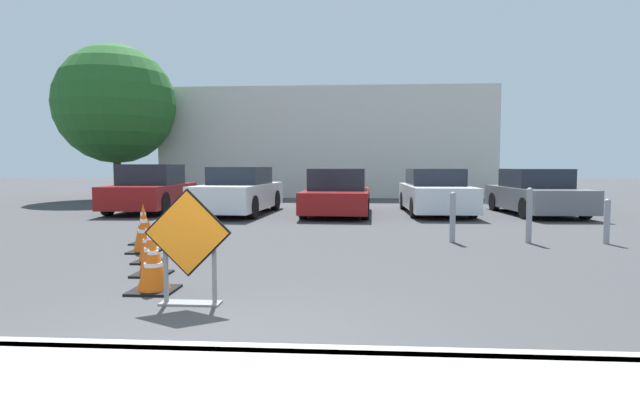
# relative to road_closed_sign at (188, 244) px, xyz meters

# --- Properties ---
(ground_plane) EXTENTS (96.00, 96.00, 0.00)m
(ground_plane) POSITION_rel_road_closed_sign_xyz_m (0.69, 8.44, -0.66)
(ground_plane) COLOR #3D3D3F
(curb_lip) EXTENTS (28.91, 0.20, 0.14)m
(curb_lip) POSITION_rel_road_closed_sign_xyz_m (0.69, -1.56, -0.59)
(curb_lip) COLOR #999993
(curb_lip) RESTS_ON ground_plane
(road_closed_sign) EXTENTS (0.94, 0.20, 1.25)m
(road_closed_sign) POSITION_rel_road_closed_sign_xyz_m (0.00, 0.00, 0.00)
(road_closed_sign) COLOR black
(road_closed_sign) RESTS_ON ground_plane
(traffic_cone_nearest) EXTENTS (0.52, 0.52, 0.64)m
(traffic_cone_nearest) POSITION_rel_road_closed_sign_xyz_m (-0.61, 0.54, -0.35)
(traffic_cone_nearest) COLOR black
(traffic_cone_nearest) RESTS_ON ground_plane
(traffic_cone_second) EXTENTS (0.46, 0.46, 0.70)m
(traffic_cone_second) POSITION_rel_road_closed_sign_xyz_m (-1.00, 1.41, -0.32)
(traffic_cone_second) COLOR black
(traffic_cone_second) RESTS_ON ground_plane
(traffic_cone_third) EXTENTS (0.43, 0.43, 0.68)m
(traffic_cone_third) POSITION_rel_road_closed_sign_xyz_m (-1.39, 2.27, -0.33)
(traffic_cone_third) COLOR black
(traffic_cone_third) RESTS_ON ground_plane
(traffic_cone_fourth) EXTENTS (0.49, 0.49, 0.74)m
(traffic_cone_fourth) POSITION_rel_road_closed_sign_xyz_m (-1.85, 3.15, -0.30)
(traffic_cone_fourth) COLOR black
(traffic_cone_fourth) RESTS_ON ground_plane
(traffic_cone_fifth) EXTENTS (0.44, 0.44, 0.78)m
(traffic_cone_fifth) POSITION_rel_road_closed_sign_xyz_m (-2.25, 4.05, -0.28)
(traffic_cone_fifth) COLOR black
(traffic_cone_fifth) RESTS_ON ground_plane
(parked_car_nearest) EXTENTS (2.04, 4.34, 1.54)m
(parked_car_nearest) POSITION_rel_road_closed_sign_xyz_m (-4.82, 10.62, 0.05)
(parked_car_nearest) COLOR maroon
(parked_car_nearest) RESTS_ON ground_plane
(parked_car_second) EXTENTS (2.05, 4.67, 1.46)m
(parked_car_second) POSITION_rel_road_closed_sign_xyz_m (-1.78, 10.12, 0.02)
(parked_car_second) COLOR white
(parked_car_second) RESTS_ON ground_plane
(parked_car_third) EXTENTS (2.06, 4.42, 1.40)m
(parked_car_third) POSITION_rel_road_closed_sign_xyz_m (1.25, 10.10, -0.02)
(parked_car_third) COLOR maroon
(parked_car_third) RESTS_ON ground_plane
(parked_car_fourth) EXTENTS (1.86, 4.62, 1.40)m
(parked_car_fourth) POSITION_rel_road_closed_sign_xyz_m (4.28, 10.66, -0.01)
(parked_car_fourth) COLOR silver
(parked_car_fourth) RESTS_ON ground_plane
(parked_car_fifth) EXTENTS (2.02, 4.34, 1.40)m
(parked_car_fifth) POSITION_rel_road_closed_sign_xyz_m (7.32, 10.51, -0.02)
(parked_car_fifth) COLOR slate
(parked_car_fifth) RESTS_ON ground_plane
(bollard_nearest) EXTENTS (0.12, 0.12, 0.99)m
(bollard_nearest) POSITION_rel_road_closed_sign_xyz_m (3.68, 4.66, -0.14)
(bollard_nearest) COLOR gray
(bollard_nearest) RESTS_ON ground_plane
(bollard_second) EXTENTS (0.12, 0.12, 1.07)m
(bollard_second) POSITION_rel_road_closed_sign_xyz_m (5.13, 4.66, -0.10)
(bollard_second) COLOR gray
(bollard_second) RESTS_ON ground_plane
(bollard_third) EXTENTS (0.12, 0.12, 0.87)m
(bollard_third) POSITION_rel_road_closed_sign_xyz_m (6.58, 4.66, -0.20)
(bollard_third) COLOR gray
(bollard_third) RESTS_ON ground_plane
(building_facade_backdrop) EXTENTS (15.76, 5.00, 5.17)m
(building_facade_backdrop) POSITION_rel_road_closed_sign_xyz_m (0.42, 20.36, 1.92)
(building_facade_backdrop) COLOR beige
(building_facade_backdrop) RESTS_ON ground_plane
(street_tree_behind_lot) EXTENTS (5.15, 5.15, 6.76)m
(street_tree_behind_lot) POSITION_rel_road_closed_sign_xyz_m (-8.70, 16.28, 3.52)
(street_tree_behind_lot) COLOR #513823
(street_tree_behind_lot) RESTS_ON ground_plane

